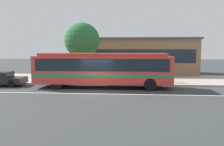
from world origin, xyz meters
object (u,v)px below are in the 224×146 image
(street_tree_near_stop, at_px, (82,41))
(pedestrian_walking_along_curb, at_px, (165,72))
(pedestrian_waiting_near_sign, at_px, (64,71))
(bus_stop_sign, at_px, (157,67))
(pedestrian_standing_by_tree, at_px, (128,73))
(transit_bus, at_px, (103,68))

(street_tree_near_stop, bearing_deg, pedestrian_walking_along_curb, -6.53)
(pedestrian_waiting_near_sign, height_order, pedestrian_walking_along_curb, pedestrian_walking_along_curb)
(pedestrian_walking_along_curb, height_order, bus_stop_sign, bus_stop_sign)
(pedestrian_standing_by_tree, bearing_deg, bus_stop_sign, -5.73)
(pedestrian_waiting_near_sign, relative_size, pedestrian_walking_along_curb, 0.94)
(street_tree_near_stop, bearing_deg, bus_stop_sign, -17.22)
(pedestrian_walking_along_curb, distance_m, pedestrian_standing_by_tree, 3.80)
(bus_stop_sign, height_order, street_tree_near_stop, street_tree_near_stop)
(transit_bus, xyz_separation_m, street_tree_near_stop, (-2.61, 3.95, 2.47))
(transit_bus, height_order, pedestrian_waiting_near_sign, transit_bus)
(transit_bus, bearing_deg, bus_stop_sign, 19.09)
(bus_stop_sign, bearing_deg, pedestrian_standing_by_tree, 174.27)
(pedestrian_standing_by_tree, relative_size, bus_stop_sign, 0.68)
(pedestrian_standing_by_tree, bearing_deg, transit_bus, -137.16)
(pedestrian_waiting_near_sign, bearing_deg, bus_stop_sign, -11.56)
(pedestrian_standing_by_tree, height_order, street_tree_near_stop, street_tree_near_stop)
(pedestrian_standing_by_tree, distance_m, street_tree_near_stop, 5.98)
(pedestrian_walking_along_curb, xyz_separation_m, pedestrian_standing_by_tree, (-3.65, -1.07, -0.02))
(bus_stop_sign, bearing_deg, pedestrian_walking_along_curb, 55.09)
(bus_stop_sign, distance_m, street_tree_near_stop, 8.14)
(bus_stop_sign, xyz_separation_m, street_tree_near_stop, (-7.40, 2.29, 2.50))
(transit_bus, height_order, pedestrian_walking_along_curb, transit_bus)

